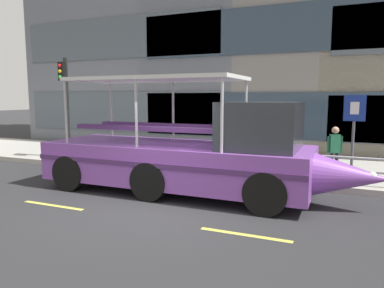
% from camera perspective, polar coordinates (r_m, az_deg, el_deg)
% --- Properties ---
extents(ground_plane, '(120.00, 120.00, 0.00)m').
position_cam_1_polar(ground_plane, '(8.88, -5.33, -9.81)').
color(ground_plane, '#2B2B2D').
extents(sidewalk, '(32.00, 4.80, 0.18)m').
position_cam_1_polar(sidewalk, '(13.90, 5.80, -3.15)').
color(sidewalk, '#A8A59E').
rests_on(sidewalk, ground_plane).
extents(curb_edge, '(32.00, 0.18, 0.18)m').
position_cam_1_polar(curb_edge, '(11.59, 2.07, -5.23)').
color(curb_edge, '#B2ADA3').
rests_on(curb_edge, ground_plane).
extents(lane_centreline, '(25.80, 0.12, 0.01)m').
position_cam_1_polar(lane_centreline, '(8.11, -8.58, -11.52)').
color(lane_centreline, '#DBD64C').
rests_on(lane_centreline, ground_plane).
extents(curb_guardrail, '(11.17, 0.09, 0.80)m').
position_cam_1_polar(curb_guardrail, '(11.86, 1.74, -1.80)').
color(curb_guardrail, '#9EA0A8').
rests_on(curb_guardrail, sidewalk).
extents(traffic_light_pole, '(0.24, 0.46, 3.99)m').
position_cam_1_polar(traffic_light_pole, '(15.38, -19.33, 6.91)').
color(traffic_light_pole, black).
rests_on(traffic_light_pole, sidewalk).
extents(parking_sign, '(0.60, 0.12, 2.51)m').
position_cam_1_polar(parking_sign, '(11.63, 24.19, 3.11)').
color(parking_sign, '#4C4F54').
rests_on(parking_sign, sidewalk).
extents(leaned_bicycle, '(1.74, 0.46, 0.96)m').
position_cam_1_polar(leaned_bicycle, '(15.48, -18.32, -0.66)').
color(leaned_bicycle, black).
rests_on(leaned_bicycle, sidewalk).
extents(duck_tour_boat, '(9.23, 2.48, 3.17)m').
position_cam_1_polar(duck_tour_boat, '(9.80, 0.15, -1.79)').
color(duck_tour_boat, purple).
rests_on(duck_tour_boat, ground_plane).
extents(pedestrian_near_bow, '(0.43, 0.26, 1.57)m').
position_cam_1_polar(pedestrian_near_bow, '(11.67, 21.59, -0.48)').
color(pedestrian_near_bow, '#1E2338').
rests_on(pedestrian_near_bow, sidewalk).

